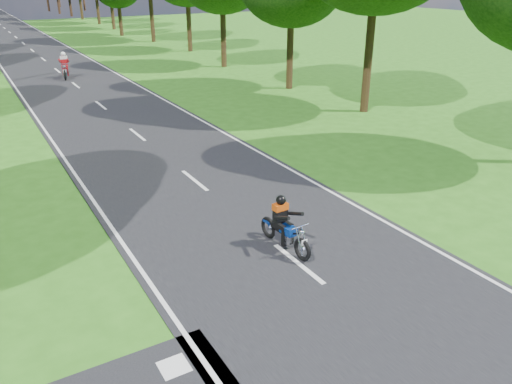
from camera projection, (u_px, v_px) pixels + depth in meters
ground at (354, 309)px, 10.18m from camera, size 160.00×160.00×0.00m
main_road at (23, 43)px, 49.74m from camera, size 7.00×140.00×0.02m
road_markings at (24, 45)px, 48.19m from camera, size 7.40×140.00×0.01m
rider_near_blue at (285, 223)px, 12.14m from camera, size 0.67×1.68×1.37m
rider_far_red at (65, 65)px, 32.58m from camera, size 1.10×2.10×1.66m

